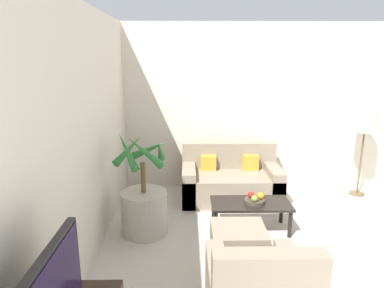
% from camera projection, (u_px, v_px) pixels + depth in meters
% --- Properties ---
extents(wall_back, '(8.20, 0.06, 2.70)m').
position_uv_depth(wall_back, '(325.00, 108.00, 5.64)').
color(wall_back, beige).
rests_on(wall_back, ground_plane).
extents(wall_left, '(0.06, 7.75, 2.70)m').
position_uv_depth(wall_left, '(48.00, 167.00, 2.59)').
color(wall_left, beige).
rests_on(wall_left, ground_plane).
extents(potted_palm, '(0.71, 0.70, 1.32)m').
position_uv_depth(potted_palm, '(144.00, 205.00, 4.26)').
color(potted_palm, '#ADA393').
rests_on(potted_palm, ground_plane).
extents(sofa_loveseat, '(1.50, 0.81, 0.84)m').
position_uv_depth(sofa_loveseat, '(230.00, 182.00, 5.32)').
color(sofa_loveseat, gray).
rests_on(sofa_loveseat, ground_plane).
extents(floor_lamp, '(0.34, 0.34, 1.39)m').
position_uv_depth(floor_lamp, '(365.00, 124.00, 5.27)').
color(floor_lamp, brown).
rests_on(floor_lamp, ground_plane).
extents(coffee_table, '(1.00, 0.48, 0.38)m').
position_uv_depth(coffee_table, '(251.00, 206.00, 4.33)').
color(coffee_table, black).
rests_on(coffee_table, ground_plane).
extents(fruit_bowl, '(0.26, 0.26, 0.05)m').
position_uv_depth(fruit_bowl, '(254.00, 201.00, 4.31)').
color(fruit_bowl, '#42382D').
rests_on(fruit_bowl, coffee_table).
extents(apple_red, '(0.08, 0.08, 0.08)m').
position_uv_depth(apple_red, '(251.00, 195.00, 4.34)').
color(apple_red, red).
rests_on(apple_red, fruit_bowl).
extents(apple_green, '(0.08, 0.08, 0.08)m').
position_uv_depth(apple_green, '(254.00, 198.00, 4.22)').
color(apple_green, olive).
rests_on(apple_green, fruit_bowl).
extents(orange_fruit, '(0.09, 0.09, 0.09)m').
position_uv_depth(orange_fruit, '(261.00, 196.00, 4.30)').
color(orange_fruit, orange).
rests_on(orange_fruit, fruit_bowl).
extents(ottoman, '(0.57, 0.52, 0.42)m').
position_uv_depth(ottoman, '(238.00, 246.00, 3.65)').
color(ottoman, gray).
rests_on(ottoman, ground_plane).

